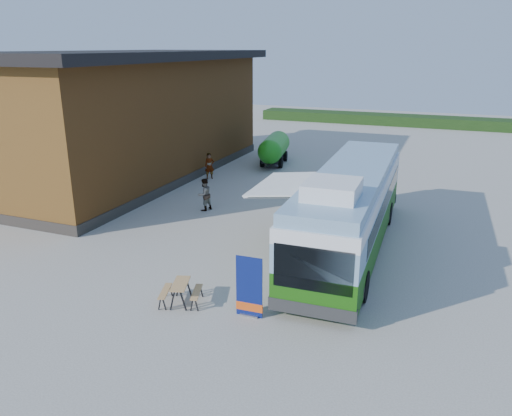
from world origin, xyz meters
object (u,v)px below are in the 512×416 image
at_px(bus, 350,207).
at_px(slurry_tanker, 274,147).
at_px(person_b, 204,195).
at_px(person_a, 210,166).
at_px(picnic_table, 181,288).
at_px(banner, 249,292).

relative_size(bus, slurry_tanker, 2.32).
bearing_deg(person_b, person_a, -133.82).
bearing_deg(bus, person_a, 139.91).
xyz_separation_m(bus, picnic_table, (-4.00, -6.27, -1.29)).
distance_m(picnic_table, person_a, 15.64).
height_order(banner, person_b, banner).
relative_size(banner, person_b, 1.20).
bearing_deg(slurry_tanker, person_a, -123.95).
xyz_separation_m(bus, person_a, (-10.22, 8.08, -1.02)).
xyz_separation_m(picnic_table, person_a, (-6.22, 14.35, 0.27)).
bearing_deg(banner, picnic_table, 179.88).
relative_size(person_b, slurry_tanker, 0.30).
distance_m(bus, slurry_tanker, 15.52).
bearing_deg(person_a, bus, -73.40).
bearing_deg(person_b, picnic_table, 44.56).
bearing_deg(person_a, banner, -94.24).
bearing_deg(banner, person_b, 122.86).
bearing_deg(person_a, slurry_tanker, 31.18).
relative_size(banner, picnic_table, 1.28).
height_order(bus, banner, bus).
distance_m(banner, person_a, 16.64).
distance_m(bus, banner, 6.51).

